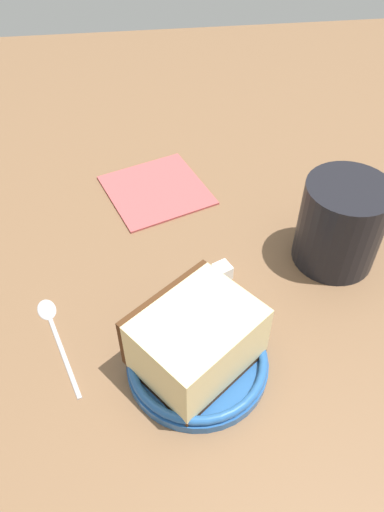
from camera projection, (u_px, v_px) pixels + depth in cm
name	position (u px, v px, depth cm)	size (l,w,h in cm)	color
ground_plane	(175.00, 295.00, 57.85)	(147.93, 147.93, 3.06)	brown
small_plate	(197.00, 361.00, 48.77)	(14.03, 14.03, 1.94)	#26599E
cake_slice	(196.00, 339.00, 46.35)	(13.89, 14.26, 6.84)	#472814
tea_mug	(342.00, 223.00, 56.29)	(9.63, 12.12, 10.62)	black
teaspoon	(52.00, 324.00, 52.70)	(13.10, 5.72, 0.80)	silver
folded_napkin	(156.00, 189.00, 68.70)	(13.00, 12.87, 0.60)	#B24C4C
sugar_cube	(222.00, 271.00, 57.13)	(1.85, 1.85, 1.85)	white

